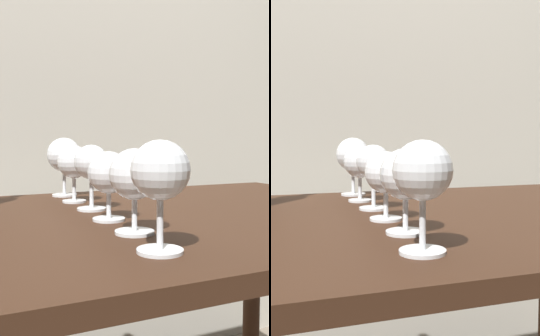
{
  "view_description": "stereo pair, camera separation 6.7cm",
  "coord_description": "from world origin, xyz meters",
  "views": [
    {
      "loc": [
        -0.34,
        -0.76,
        0.93
      ],
      "look_at": [
        -0.06,
        -0.16,
        0.88
      ],
      "focal_mm": 44.9,
      "sensor_mm": 36.0,
      "label": 1
    },
    {
      "loc": [
        -0.28,
        -0.79,
        0.93
      ],
      "look_at": [
        -0.06,
        -0.16,
        0.88
      ],
      "focal_mm": 44.9,
      "sensor_mm": 36.0,
      "label": 2
    }
  ],
  "objects": [
    {
      "name": "wine_glass_amber",
      "position": [
        -0.05,
        0.33,
        0.89
      ],
      "size": [
        0.09,
        0.09,
        0.16
      ],
      "color": "white",
      "rests_on": "dining_table"
    },
    {
      "name": "wine_glass_empty",
      "position": [
        -0.05,
        0.21,
        0.87
      ],
      "size": [
        0.08,
        0.08,
        0.14
      ],
      "color": "white",
      "rests_on": "dining_table"
    },
    {
      "name": "wine_glass_rose",
      "position": [
        -0.05,
        0.09,
        0.88
      ],
      "size": [
        0.07,
        0.07,
        0.14
      ],
      "color": "white",
      "rests_on": "dining_table"
    },
    {
      "name": "dining_table",
      "position": [
        0.0,
        0.0,
        0.67
      ],
      "size": [
        1.32,
        0.79,
        0.78
      ],
      "color": "#382114",
      "rests_on": "ground_plane"
    },
    {
      "name": "wine_glass_port",
      "position": [
        -0.06,
        -0.04,
        0.86
      ],
      "size": [
        0.08,
        0.08,
        0.13
      ],
      "color": "white",
      "rests_on": "dining_table"
    },
    {
      "name": "back_wall",
      "position": [
        0.0,
        0.84,
        1.3
      ],
      "size": [
        5.0,
        0.08,
        2.6
      ],
      "primitive_type": "cube",
      "color": "beige",
      "rests_on": "ground_plane"
    },
    {
      "name": "wine_glass_pinot",
      "position": [
        -0.08,
        -0.27,
        0.89
      ],
      "size": [
        0.08,
        0.08,
        0.15
      ],
      "color": "white",
      "rests_on": "dining_table"
    },
    {
      "name": "wine_glass_cabernet",
      "position": [
        -0.06,
        -0.16,
        0.87
      ],
      "size": [
        0.08,
        0.08,
        0.14
      ],
      "color": "white",
      "rests_on": "dining_table"
    }
  ]
}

